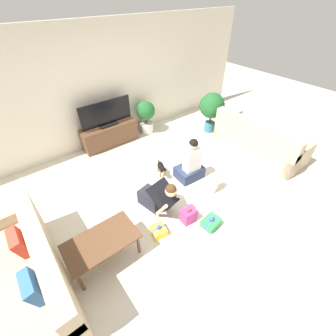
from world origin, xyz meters
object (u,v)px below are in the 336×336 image
(coffee_table, at_px, (102,243))
(tv, at_px, (106,115))
(gift_box_c, at_px, (211,222))
(sofa_left, at_px, (29,277))
(potted_plant_corner_right, at_px, (212,107))
(person_sitting, at_px, (191,164))
(tv_console, at_px, (110,135))
(gift_bag_a, at_px, (214,182))
(gift_box_b, at_px, (159,231))
(potted_plant_back_right, at_px, (146,115))
(dog, at_px, (161,167))
(gift_box_a, at_px, (189,215))
(person_kneeling, at_px, (159,196))
(sofa_right, at_px, (258,141))

(coffee_table, distance_m, tv, 3.06)
(coffee_table, height_order, gift_box_c, coffee_table)
(sofa_left, bearing_deg, potted_plant_corner_right, 107.06)
(person_sitting, xyz_separation_m, gift_box_c, (-0.53, -1.10, -0.26))
(tv_console, height_order, gift_bag_a, tv_console)
(tv, xyz_separation_m, gift_box_b, (-0.61, -2.80, -0.70))
(person_sitting, bearing_deg, coffee_table, 18.57)
(coffee_table, bearing_deg, potted_plant_back_right, 46.59)
(sofa_left, distance_m, tv, 3.45)
(dog, distance_m, gift_box_a, 1.25)
(tv, height_order, gift_box_c, tv)
(tv_console, height_order, gift_box_b, tv_console)
(person_sitting, height_order, gift_box_c, person_sitting)
(potted_plant_back_right, height_order, dog, potted_plant_back_right)
(potted_plant_corner_right, distance_m, dog, 2.25)
(potted_plant_corner_right, relative_size, gift_box_c, 3.31)
(person_sitting, bearing_deg, gift_box_a, 50.36)
(person_sitting, bearing_deg, sofa_left, 11.02)
(coffee_table, bearing_deg, person_sitting, 14.61)
(gift_bag_a, bearing_deg, dog, 117.90)
(person_kneeling, distance_m, dog, 0.92)
(tv_console, xyz_separation_m, potted_plant_back_right, (1.02, -0.05, 0.24))
(person_kneeling, relative_size, gift_box_c, 2.50)
(dog, bearing_deg, person_sitting, -22.43)
(sofa_left, xyz_separation_m, potted_plant_back_right, (3.36, 2.43, 0.20))
(sofa_left, bearing_deg, gift_box_a, 79.65)
(gift_box_c, bearing_deg, sofa_left, 163.90)
(gift_box_b, bearing_deg, person_kneeling, 52.46)
(coffee_table, xyz_separation_m, gift_box_b, (0.84, -0.14, -0.32))
(tv, bearing_deg, sofa_left, -133.42)
(person_sitting, height_order, gift_box_a, person_sitting)
(tv_console, bearing_deg, coffee_table, -118.62)
(potted_plant_back_right, distance_m, gift_bag_a, 2.65)
(potted_plant_back_right, bearing_deg, gift_bag_a, -95.21)
(potted_plant_back_right, relative_size, gift_box_b, 3.21)
(tv_console, distance_m, gift_box_b, 2.87)
(coffee_table, bearing_deg, gift_box_a, -9.65)
(dog, height_order, gift_box_c, dog)
(coffee_table, height_order, potted_plant_corner_right, potted_plant_corner_right)
(sofa_left, distance_m, gift_box_b, 1.78)
(tv, xyz_separation_m, gift_box_a, (-0.07, -2.90, -0.65))
(tv_console, relative_size, gift_box_b, 5.06)
(sofa_right, height_order, gift_box_b, sofa_right)
(gift_box_b, xyz_separation_m, gift_box_c, (0.76, -0.40, 0.00))
(coffee_table, bearing_deg, sofa_right, 3.79)
(tv_console, xyz_separation_m, potted_plant_corner_right, (2.36, -1.04, 0.41))
(tv_console, bearing_deg, sofa_right, -43.74)
(sofa_right, distance_m, gift_bag_a, 1.75)
(gift_box_a, xyz_separation_m, gift_box_c, (0.22, -0.30, -0.05))
(person_sitting, xyz_separation_m, gift_bag_a, (0.10, -0.56, -0.12))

